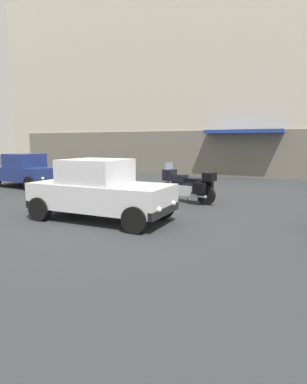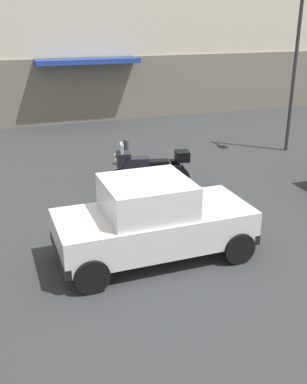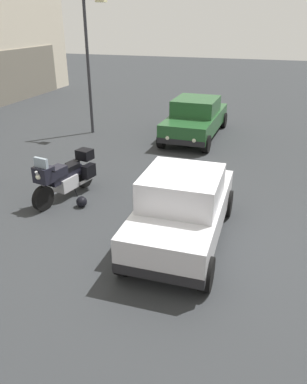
{
  "view_description": "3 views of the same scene",
  "coord_description": "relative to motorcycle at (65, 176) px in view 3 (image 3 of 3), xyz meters",
  "views": [
    {
      "loc": [
        5.04,
        -7.11,
        2.09
      ],
      "look_at": [
        0.97,
        1.29,
        0.65
      ],
      "focal_mm": 30.34,
      "sensor_mm": 36.0,
      "label": 1
    },
    {
      "loc": [
        -2.7,
        -7.51,
        4.53
      ],
      "look_at": [
        0.52,
        1.42,
        0.81
      ],
      "focal_mm": 42.42,
      "sensor_mm": 36.0,
      "label": 2
    },
    {
      "loc": [
        -6.82,
        -1.54,
        4.44
      ],
      "look_at": [
        0.89,
        0.94,
        0.65
      ],
      "focal_mm": 35.08,
      "sensor_mm": 36.0,
      "label": 3
    }
  ],
  "objects": [
    {
      "name": "streetlamp_curbside",
      "position": [
        5.89,
        1.99,
        2.48
      ],
      "size": [
        0.28,
        0.94,
        5.14
      ],
      "color": "#2D2D33",
      "rests_on": "ground"
    },
    {
      "name": "motorcycle",
      "position": [
        0.0,
        0.0,
        0.0
      ],
      "size": [
        2.24,
        0.98,
        1.36
      ],
      "rotation": [
        0.0,
        0.0,
        2.94
      ],
      "color": "black",
      "rests_on": "ground"
    },
    {
      "name": "helmet",
      "position": [
        -0.4,
        -0.65,
        -0.48
      ],
      "size": [
        0.28,
        0.28,
        0.28
      ],
      "primitive_type": "sphere",
      "color": "black",
      "rests_on": "ground"
    },
    {
      "name": "car_hatchback_near",
      "position": [
        -1.2,
        -3.49,
        0.19
      ],
      "size": [
        3.89,
        1.82,
        1.64
      ],
      "rotation": [
        0.0,
        0.0,
        0.01
      ],
      "color": "silver",
      "rests_on": "ground"
    },
    {
      "name": "ground_plane",
      "position": [
        -1.19,
        -3.5,
        -0.62
      ],
      "size": [
        80.0,
        80.0,
        0.0
      ],
      "primitive_type": "plane",
      "color": "#2D3033"
    },
    {
      "name": "car_sedan_far",
      "position": [
        6.59,
        -2.12,
        0.16
      ],
      "size": [
        4.61,
        2.01,
        1.56
      ],
      "rotation": [
        0.0,
        0.0,
        3.12
      ],
      "color": "#235128",
      "rests_on": "ground"
    }
  ]
}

